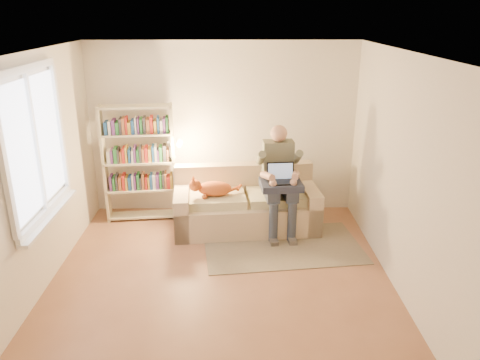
{
  "coord_description": "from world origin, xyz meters",
  "views": [
    {
      "loc": [
        0.16,
        -4.66,
        3.0
      ],
      "look_at": [
        0.24,
        1.0,
        0.94
      ],
      "focal_mm": 35.0,
      "sensor_mm": 36.0,
      "label": 1
    }
  ],
  "objects_px": {
    "laptop": "(283,177)",
    "bookshelf": "(139,158)",
    "sofa": "(246,206)",
    "cat": "(211,188)",
    "person": "(279,174)"
  },
  "relations": [
    {
      "from": "cat",
      "to": "bookshelf",
      "type": "height_order",
      "value": "bookshelf"
    },
    {
      "from": "laptop",
      "to": "bookshelf",
      "type": "relative_size",
      "value": 0.22
    },
    {
      "from": "person",
      "to": "laptop",
      "type": "relative_size",
      "value": 3.87
    },
    {
      "from": "sofa",
      "to": "person",
      "type": "bearing_deg",
      "value": -19.03
    },
    {
      "from": "sofa",
      "to": "cat",
      "type": "relative_size",
      "value": 2.95
    },
    {
      "from": "cat",
      "to": "laptop",
      "type": "xyz_separation_m",
      "value": [
        0.98,
        -0.09,
        0.2
      ]
    },
    {
      "from": "cat",
      "to": "laptop",
      "type": "height_order",
      "value": "laptop"
    },
    {
      "from": "sofa",
      "to": "bookshelf",
      "type": "relative_size",
      "value": 1.21
    },
    {
      "from": "bookshelf",
      "to": "cat",
      "type": "bearing_deg",
      "value": -30.34
    },
    {
      "from": "cat",
      "to": "bookshelf",
      "type": "distance_m",
      "value": 1.22
    },
    {
      "from": "person",
      "to": "laptop",
      "type": "height_order",
      "value": "person"
    },
    {
      "from": "sofa",
      "to": "laptop",
      "type": "distance_m",
      "value": 0.78
    },
    {
      "from": "sofa",
      "to": "cat",
      "type": "distance_m",
      "value": 0.62
    },
    {
      "from": "sofa",
      "to": "cat",
      "type": "bearing_deg",
      "value": -165.25
    },
    {
      "from": "laptop",
      "to": "sofa",
      "type": "bearing_deg",
      "value": 148.11
    }
  ]
}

